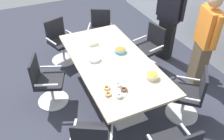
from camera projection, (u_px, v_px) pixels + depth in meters
ground_plane at (112, 94)px, 4.43m from camera, size 10.00×10.00×0.01m
conference_table at (112, 67)px, 4.05m from camera, size 2.40×1.20×0.75m
office_chair_0 at (189, 97)px, 3.77m from camera, size 0.76×0.76×0.91m
office_chair_1 at (149, 50)px, 4.88m from camera, size 0.64×0.64×0.91m
office_chair_2 at (100, 33)px, 5.46m from camera, size 0.73×0.73×0.91m
office_chair_3 at (61, 43)px, 5.08m from camera, size 0.69×0.69×0.91m
office_chair_4 at (47, 84)px, 4.03m from camera, size 0.70×0.70×0.91m
person_standing_0 at (169, 16)px, 4.84m from camera, size 0.57×0.40×1.85m
person_standing_1 at (205, 40)px, 4.19m from camera, size 0.61×0.34×1.74m
snack_bowl_chips_yellow at (152, 75)px, 3.57m from camera, size 0.20×0.20×0.11m
snack_bowl_pretzels at (120, 50)px, 4.16m from camera, size 0.21×0.21×0.08m
donut_platter at (115, 91)px, 3.35m from camera, size 0.35×0.35×0.04m
plate_stack at (94, 59)px, 3.97m from camera, size 0.22×0.22×0.05m
napkin_pile at (92, 42)px, 4.39m from camera, size 0.18×0.18×0.06m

